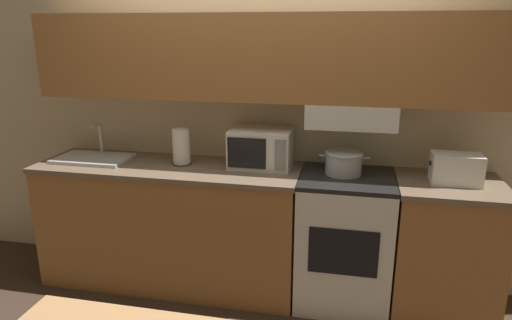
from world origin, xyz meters
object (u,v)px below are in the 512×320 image
object	(u,v)px
cooking_pot	(344,162)
paper_towel_roll	(181,147)
microwave	(261,148)
stove_range	(344,240)
toaster	(456,169)
sink_basin	(93,158)

from	to	relation	value
cooking_pot	paper_towel_roll	size ratio (longest dim) A/B	1.29
paper_towel_roll	microwave	bearing A→B (deg)	6.78
stove_range	paper_towel_roll	world-z (taller)	paper_towel_roll
cooking_pot	toaster	distance (m)	0.70
cooking_pot	toaster	world-z (taller)	toaster
cooking_pot	paper_towel_roll	xyz separation A→B (m)	(-1.15, -0.00, 0.05)
cooking_pot	microwave	distance (m)	0.59
toaster	paper_towel_roll	bearing A→B (deg)	178.40
stove_range	toaster	distance (m)	0.87
stove_range	toaster	world-z (taller)	toaster
paper_towel_roll	sink_basin	bearing A→B (deg)	-176.36
cooking_pot	microwave	xyz separation A→B (m)	(-0.58, 0.07, 0.05)
sink_basin	stove_range	bearing A→B (deg)	0.05
cooking_pot	sink_basin	xyz separation A→B (m)	(-1.84, -0.05, -0.06)
toaster	cooking_pot	bearing A→B (deg)	175.50
microwave	toaster	xyz separation A→B (m)	(1.28, -0.12, -0.04)
sink_basin	paper_towel_roll	world-z (taller)	same
microwave	toaster	world-z (taller)	microwave
stove_range	sink_basin	xyz separation A→B (m)	(-1.87, -0.00, 0.48)
microwave	paper_towel_roll	distance (m)	0.58
microwave	sink_basin	world-z (taller)	microwave
stove_range	toaster	size ratio (longest dim) A/B	2.96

